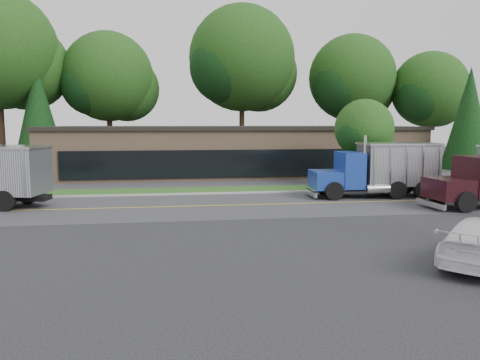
% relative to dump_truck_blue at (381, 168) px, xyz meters
% --- Properties ---
extents(ground, '(140.00, 140.00, 0.00)m').
position_rel_dump_truck_blue_xyz_m(ground, '(-9.43, -10.85, -1.80)').
color(ground, '#39393F').
rests_on(ground, ground).
extents(road, '(60.00, 8.00, 0.02)m').
position_rel_dump_truck_blue_xyz_m(road, '(-9.43, -1.85, -1.80)').
color(road, '#4D4D52').
rests_on(road, ground).
extents(center_line, '(60.00, 0.12, 0.01)m').
position_rel_dump_truck_blue_xyz_m(center_line, '(-9.43, -1.85, -1.80)').
color(center_line, gold).
rests_on(center_line, ground).
extents(curb, '(60.00, 0.30, 0.12)m').
position_rel_dump_truck_blue_xyz_m(curb, '(-9.43, 2.35, -1.80)').
color(curb, '#9E9E99').
rests_on(curb, ground).
extents(grass_verge, '(60.00, 3.40, 0.03)m').
position_rel_dump_truck_blue_xyz_m(grass_verge, '(-9.43, 4.15, -1.80)').
color(grass_verge, '#23561D').
rests_on(grass_verge, ground).
extents(far_parking, '(60.00, 7.00, 0.02)m').
position_rel_dump_truck_blue_xyz_m(far_parking, '(-9.43, 9.15, -1.80)').
color(far_parking, '#4D4D52').
rests_on(far_parking, ground).
extents(strip_mall, '(32.00, 12.00, 4.00)m').
position_rel_dump_truck_blue_xyz_m(strip_mall, '(-7.43, 15.15, 0.20)').
color(strip_mall, '#A27F63').
rests_on(strip_mall, ground).
extents(tree_far_a, '(12.10, 11.38, 17.25)m').
position_rel_dump_truck_blue_xyz_m(tree_far_a, '(-29.25, 21.30, 9.21)').
color(tree_far_a, '#382619').
rests_on(tree_far_a, ground).
extents(tree_far_b, '(9.80, 9.22, 13.97)m').
position_rel_dump_truck_blue_xyz_m(tree_far_b, '(-19.28, 23.27, 7.11)').
color(tree_far_b, '#382619').
rests_on(tree_far_b, ground).
extents(tree_far_c, '(12.00, 11.29, 17.12)m').
position_rel_dump_truck_blue_xyz_m(tree_far_c, '(-5.25, 23.30, 9.12)').
color(tree_far_c, '#382619').
rests_on(tree_far_c, ground).
extents(tree_far_d, '(9.93, 9.34, 14.16)m').
position_rel_dump_truck_blue_xyz_m(tree_far_d, '(6.72, 22.27, 7.23)').
color(tree_far_d, '#382619').
rests_on(tree_far_d, ground).
extents(tree_far_e, '(8.56, 8.05, 12.20)m').
position_rel_dump_truck_blue_xyz_m(tree_far_e, '(14.70, 20.26, 5.98)').
color(tree_far_e, '#382619').
rests_on(tree_far_e, ground).
extents(evergreen_left, '(4.57, 4.57, 10.38)m').
position_rel_dump_truck_blue_xyz_m(evergreen_left, '(-25.43, 19.15, 3.90)').
color(evergreen_left, '#382619').
rests_on(evergreen_left, ground).
extents(evergreen_right, '(3.98, 3.98, 9.04)m').
position_rel_dump_truck_blue_xyz_m(evergreen_right, '(10.57, 7.15, 3.16)').
color(evergreen_right, '#382619').
rests_on(evergreen_right, ground).
extents(tree_verge, '(4.41, 4.15, 6.29)m').
position_rel_dump_truck_blue_xyz_m(tree_verge, '(0.63, 4.21, 2.20)').
color(tree_verge, '#382619').
rests_on(tree_verge, ground).
extents(dump_truck_blue, '(7.94, 2.93, 3.36)m').
position_rel_dump_truck_blue_xyz_m(dump_truck_blue, '(0.00, 0.00, 0.00)').
color(dump_truck_blue, black).
rests_on(dump_truck_blue, ground).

